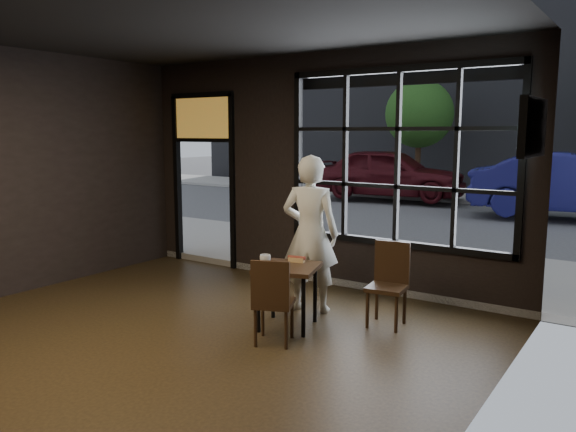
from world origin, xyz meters
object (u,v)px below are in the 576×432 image
Objects in this scene: chair_near at (274,300)px; cafe_table at (287,296)px; navy_car at (572,185)px; man at (310,234)px.

cafe_table is at bearing -95.31° from chair_near.
chair_near is at bearing 163.75° from navy_car.
cafe_table is 0.15× the size of navy_car.
navy_car is at bearing -120.33° from chair_near.
cafe_table is 0.49m from chair_near.
navy_car is (1.49, 10.00, 0.52)m from cafe_table.
chair_near is 10.55m from navy_car.
chair_near is (0.15, -0.46, 0.10)m from cafe_table.
man is at bearing 82.30° from cafe_table.
cafe_table is 0.78× the size of chair_near.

